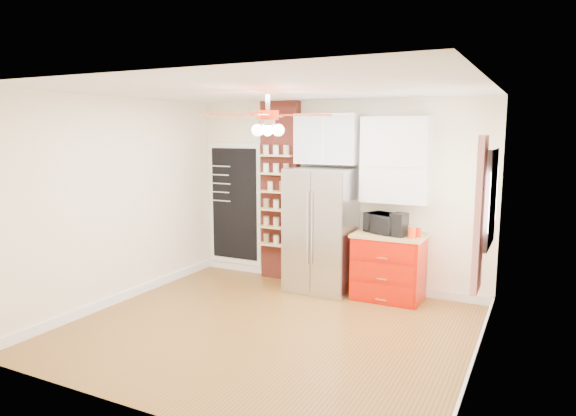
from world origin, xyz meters
The scene contains 21 objects.
floor centered at (0.00, 0.00, 0.00)m, with size 4.50×4.50×0.00m, color brown.
ceiling centered at (0.00, 0.00, 2.70)m, with size 4.50×4.50×0.00m, color white.
wall_back centered at (0.00, 2.00, 1.35)m, with size 4.50×0.02×2.70m, color #FFEFCD.
wall_front centered at (0.00, -2.00, 1.35)m, with size 4.50×0.02×2.70m, color #FFEFCD.
wall_left centered at (-2.25, 0.00, 1.35)m, with size 0.02×4.00×2.70m, color #FFEFCD.
wall_right centered at (2.25, 0.00, 1.35)m, with size 0.02×4.00×2.70m, color #FFEFCD.
chalkboard centered at (-1.70, 1.96, 1.10)m, with size 0.95×0.05×1.95m.
brick_pillar centered at (-0.85, 1.92, 1.35)m, with size 0.60×0.16×2.70m, color maroon.
fridge centered at (-0.05, 1.63, 0.88)m, with size 0.90×0.70×1.75m, color #B2B2B7.
upper_glass_cabinet centered at (-0.05, 1.82, 2.15)m, with size 0.90×0.35×0.70m, color white.
red_cabinet centered at (0.92, 1.68, 0.45)m, with size 0.94×0.64×0.90m.
upper_shelf_unit centered at (0.92, 1.85, 1.88)m, with size 0.90×0.30×1.15m, color white.
window centered at (2.23, 0.90, 1.55)m, with size 0.04×0.75×1.05m, color white.
curtain centered at (2.18, 0.35, 1.45)m, with size 0.06×0.40×1.55m, color #B21D17.
ceiling_fan centered at (0.00, 0.00, 2.42)m, with size 1.40×1.40×0.44m.
toaster_oven centered at (0.83, 1.70, 1.03)m, with size 0.48×0.32×0.27m, color black.
coffee_maker centered at (1.07, 1.57, 1.05)m, with size 0.17×0.22×0.31m, color black.
canister_left centered at (1.25, 1.53, 0.97)m, with size 0.10×0.10×0.15m, color #C2380A.
canister_right centered at (1.29, 1.66, 0.96)m, with size 0.10×0.10×0.13m, color #B31509.
pantry_jar_oats centered at (-0.94, 1.76, 1.44)m, with size 0.08×0.08×0.13m, color beige.
pantry_jar_beans centered at (-0.75, 1.78, 1.44)m, with size 0.09×0.09×0.13m, color olive.
Camera 1 is at (2.73, -4.93, 2.26)m, focal length 32.00 mm.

